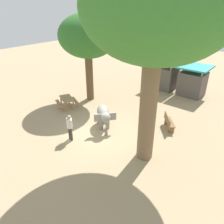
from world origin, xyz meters
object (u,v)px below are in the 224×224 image
(elephant, at_px, (104,115))
(person_handler, at_px, (70,126))
(shade_tree_main, at_px, (88,37))
(shade_tree_secondary, at_px, (156,10))
(market_stall_white, at_px, (164,76))
(market_stall_teal, at_px, (192,82))
(wooden_bench, at_px, (169,122))
(picnic_table_near, at_px, (67,100))

(elephant, height_order, person_handler, person_handler)
(shade_tree_main, height_order, shade_tree_secondary, shade_tree_secondary)
(shade_tree_main, bearing_deg, market_stall_white, 59.86)
(person_handler, distance_m, market_stall_teal, 11.48)
(shade_tree_main, xyz_separation_m, market_stall_white, (3.53, 6.08, -3.79))
(shade_tree_secondary, xyz_separation_m, wooden_bench, (-0.28, 3.35, -6.51))
(shade_tree_main, relative_size, wooden_bench, 4.92)
(picnic_table_near, bearing_deg, market_stall_white, -89.13)
(shade_tree_main, xyz_separation_m, picnic_table_near, (-0.22, -2.29, -4.34))
(shade_tree_main, height_order, wooden_bench, shade_tree_main)
(picnic_table_near, distance_m, market_stall_teal, 10.52)
(wooden_bench, bearing_deg, elephant, -91.91)
(person_handler, height_order, wooden_bench, person_handler)
(wooden_bench, xyz_separation_m, market_stall_teal, (-0.99, 6.34, 0.67))
(picnic_table_near, height_order, market_stall_white, market_stall_white)
(person_handler, relative_size, market_stall_teal, 0.64)
(wooden_bench, bearing_deg, market_stall_teal, 149.94)
(person_handler, height_order, market_stall_teal, market_stall_teal)
(wooden_bench, relative_size, market_stall_white, 0.53)
(wooden_bench, bearing_deg, shade_tree_secondary, -34.23)
(wooden_bench, bearing_deg, shade_tree_main, -131.07)
(shade_tree_main, bearing_deg, person_handler, -57.00)
(wooden_bench, bearing_deg, person_handler, -77.86)
(shade_tree_main, relative_size, picnic_table_near, 3.32)
(wooden_bench, bearing_deg, market_stall_white, 170.58)
(elephant, relative_size, shade_tree_secondary, 0.21)
(market_stall_teal, bearing_deg, shade_tree_secondary, -82.52)
(shade_tree_main, distance_m, market_stall_white, 7.99)
(shade_tree_secondary, distance_m, wooden_bench, 7.33)
(person_handler, xyz_separation_m, picnic_table_near, (-3.49, 2.75, -0.36))
(elephant, xyz_separation_m, person_handler, (-0.57, -2.29, 0.05))
(market_stall_teal, bearing_deg, shade_tree_main, -135.24)
(person_handler, bearing_deg, shade_tree_main, 42.48)
(person_handler, distance_m, market_stall_white, 11.12)
(person_handler, bearing_deg, market_stall_teal, -4.94)
(shade_tree_secondary, height_order, wooden_bench, shade_tree_secondary)
(elephant, height_order, picnic_table_near, elephant)
(shade_tree_main, distance_m, picnic_table_near, 4.92)
(elephant, height_order, shade_tree_secondary, shade_tree_secondary)
(shade_tree_secondary, relative_size, wooden_bench, 6.94)
(shade_tree_main, height_order, picnic_table_near, shade_tree_main)
(elephant, xyz_separation_m, market_stall_white, (-0.31, 8.82, 0.24))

